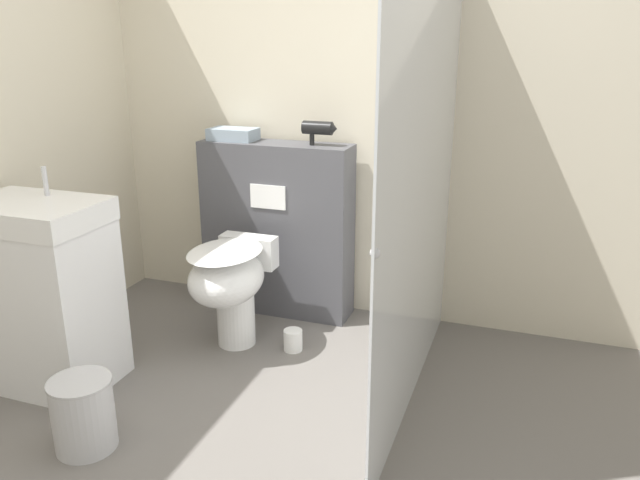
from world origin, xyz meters
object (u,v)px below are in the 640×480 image
at_px(hair_drier, 319,128).
at_px(sink_vanity, 42,294).
at_px(waste_bin, 83,414).
at_px(toilet, 230,282).

bearing_deg(hair_drier, sink_vanity, -131.03).
bearing_deg(waste_bin, hair_drier, 72.58).
bearing_deg(sink_vanity, waste_bin, -37.10).
distance_m(toilet, hair_drier, 0.99).
distance_m(sink_vanity, hair_drier, 1.68).
relative_size(sink_vanity, hair_drier, 5.29).
xyz_separation_m(toilet, waste_bin, (-0.17, -1.00, -0.23)).
distance_m(hair_drier, waste_bin, 1.90).
xyz_separation_m(toilet, sink_vanity, (-0.69, -0.61, 0.08)).
xyz_separation_m(toilet, hair_drier, (0.31, 0.54, 0.76)).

